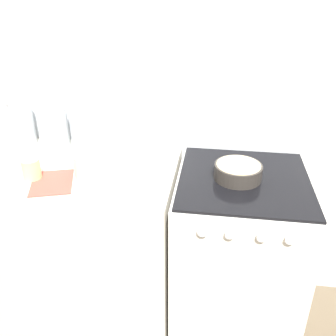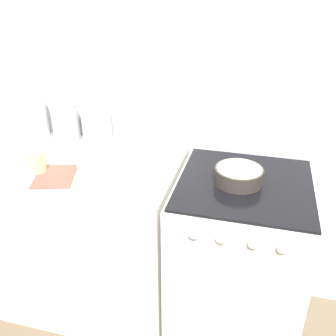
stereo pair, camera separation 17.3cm
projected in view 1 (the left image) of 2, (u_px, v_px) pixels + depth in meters
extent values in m
cube|color=silver|center=(183.00, 95.00, 1.96)|extent=(4.96, 0.05, 2.40)
cube|color=silver|center=(86.00, 241.00, 2.06)|extent=(0.98, 0.64, 0.92)
cube|color=white|center=(236.00, 256.00, 1.96)|extent=(0.63, 0.64, 0.91)
cube|color=black|center=(244.00, 179.00, 1.75)|extent=(0.60, 0.62, 0.01)
cylinder|color=white|center=(202.00, 232.00, 1.52)|extent=(0.04, 0.02, 0.04)
cylinder|color=white|center=(230.00, 234.00, 1.50)|extent=(0.04, 0.02, 0.04)
cylinder|color=white|center=(262.00, 237.00, 1.49)|extent=(0.04, 0.02, 0.04)
cylinder|color=white|center=(290.00, 239.00, 1.47)|extent=(0.04, 0.02, 0.04)
cylinder|color=white|center=(98.00, 165.00, 1.73)|extent=(0.22, 0.22, 0.12)
cylinder|color=beige|center=(98.00, 159.00, 1.72)|extent=(0.19, 0.19, 0.07)
cylinder|color=white|center=(104.00, 145.00, 1.68)|extent=(0.02, 0.02, 0.29)
cylinder|color=#38332D|center=(238.00, 172.00, 1.73)|extent=(0.22, 0.22, 0.07)
cylinder|color=beige|center=(238.00, 170.00, 1.73)|extent=(0.20, 0.20, 0.06)
cylinder|color=silver|center=(22.00, 125.00, 2.04)|extent=(0.13, 0.13, 0.23)
cylinder|color=tan|center=(23.00, 133.00, 2.06)|extent=(0.12, 0.12, 0.14)
cylinder|color=#B2B2B7|center=(17.00, 103.00, 1.98)|extent=(0.12, 0.12, 0.02)
cylinder|color=silver|center=(55.00, 130.00, 2.02)|extent=(0.15, 0.15, 0.20)
cylinder|color=olive|center=(56.00, 136.00, 2.04)|extent=(0.13, 0.13, 0.12)
cylinder|color=#B2B2B7|center=(52.00, 111.00, 1.97)|extent=(0.13, 0.13, 0.02)
cylinder|color=silver|center=(88.00, 127.00, 1.99)|extent=(0.16, 0.16, 0.25)
cylinder|color=white|center=(89.00, 136.00, 2.01)|extent=(0.14, 0.14, 0.15)
cylinder|color=#B2B2B7|center=(85.00, 103.00, 1.93)|extent=(0.14, 0.14, 0.02)
cylinder|color=beige|center=(31.00, 169.00, 1.72)|extent=(0.08, 0.08, 0.10)
cube|color=#CC4C3F|center=(52.00, 183.00, 1.71)|extent=(0.24, 0.27, 0.01)
cylinder|color=white|center=(92.00, 190.00, 1.64)|extent=(0.09, 0.01, 0.01)
sphere|color=white|center=(105.00, 189.00, 1.63)|extent=(0.04, 0.04, 0.04)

